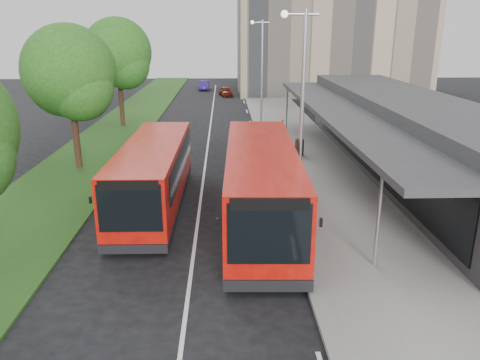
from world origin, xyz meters
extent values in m
plane|color=black|center=(0.00, 0.00, 0.00)|extent=(120.00, 120.00, 0.00)
cube|color=gray|center=(6.00, 20.00, 0.07)|extent=(5.00, 80.00, 0.15)
cube|color=#1C4917|center=(-7.00, 20.00, 0.05)|extent=(5.00, 80.00, 0.10)
cube|color=silver|center=(0.00, 15.00, 0.01)|extent=(0.12, 70.00, 0.01)
cube|color=silver|center=(3.30, -2.00, 0.01)|extent=(0.12, 2.00, 0.01)
cube|color=silver|center=(3.30, 4.00, 0.01)|extent=(0.12, 2.00, 0.01)
cube|color=silver|center=(3.30, 10.00, 0.01)|extent=(0.12, 2.00, 0.01)
cube|color=silver|center=(3.30, 16.00, 0.01)|extent=(0.12, 2.00, 0.01)
cube|color=silver|center=(3.30, 22.00, 0.01)|extent=(0.12, 2.00, 0.01)
cube|color=silver|center=(3.30, 28.00, 0.01)|extent=(0.12, 2.00, 0.01)
cube|color=silver|center=(3.30, 34.00, 0.01)|extent=(0.12, 2.00, 0.01)
cube|color=silver|center=(3.30, 40.00, 0.01)|extent=(0.12, 2.00, 0.01)
cube|color=silver|center=(3.30, 46.00, 0.01)|extent=(0.12, 2.00, 0.01)
cube|color=tan|center=(14.00, 42.00, 9.00)|extent=(22.00, 12.00, 18.00)
cube|color=#2F2F31|center=(11.00, 8.00, 2.00)|extent=(5.00, 26.00, 4.00)
cube|color=black|center=(8.48, 8.00, 1.60)|extent=(0.06, 24.00, 2.20)
cube|color=#2F2F31|center=(7.20, 8.00, 3.30)|extent=(2.80, 26.00, 0.25)
cylinder|color=#9D9EA5|center=(5.90, -3.00, 1.65)|extent=(0.12, 0.12, 3.30)
cylinder|color=#9D9EA5|center=(5.90, 19.00, 1.65)|extent=(0.12, 0.12, 3.30)
cylinder|color=#311C13|center=(-7.00, 9.00, 1.90)|extent=(0.36, 0.36, 3.80)
sphere|color=#1A5216|center=(-7.00, 9.00, 5.35)|extent=(4.84, 4.84, 4.84)
sphere|color=#1A5216|center=(-6.40, 8.60, 4.49)|extent=(3.45, 3.45, 3.45)
sphere|color=#1A5216|center=(-7.50, 9.50, 4.75)|extent=(3.80, 3.80, 3.80)
cylinder|color=#311C13|center=(-7.00, 21.00, 2.05)|extent=(0.36, 0.36, 4.09)
sphere|color=#1A5216|center=(-7.00, 21.00, 5.77)|extent=(5.21, 5.21, 5.21)
sphere|color=#1A5216|center=(-6.40, 20.60, 4.84)|extent=(3.72, 3.72, 3.72)
sphere|color=#1A5216|center=(-7.50, 21.50, 5.12)|extent=(4.09, 4.09, 4.09)
cylinder|color=#9D9EA5|center=(4.20, 2.00, 4.15)|extent=(0.16, 0.16, 8.00)
cylinder|color=#9D9EA5|center=(4.00, 2.00, 7.95)|extent=(1.40, 0.10, 0.10)
sphere|color=silver|center=(3.40, 2.00, 7.95)|extent=(0.28, 0.28, 0.28)
cylinder|color=#9D9EA5|center=(4.20, 22.00, 4.15)|extent=(0.16, 0.16, 8.00)
cylinder|color=#9D9EA5|center=(4.00, 22.00, 7.95)|extent=(1.40, 0.10, 0.10)
sphere|color=silver|center=(3.40, 22.00, 7.95)|extent=(0.28, 0.28, 0.28)
cube|color=red|center=(2.52, 0.85, 1.73)|extent=(2.98, 10.96, 2.74)
cube|color=black|center=(2.52, 0.85, 0.39)|extent=(3.00, 10.98, 0.31)
cube|color=black|center=(2.32, -4.60, 2.02)|extent=(2.33, 0.13, 1.81)
cube|color=black|center=(2.71, 6.31, 2.17)|extent=(2.28, 0.13, 1.35)
cube|color=black|center=(1.21, 1.21, 2.23)|extent=(0.39, 9.32, 1.24)
cube|color=black|center=(3.84, 1.12, 2.23)|extent=(0.39, 9.32, 1.24)
cube|color=black|center=(2.32, -4.61, 0.41)|extent=(2.59, 0.17, 0.36)
cube|color=black|center=(2.32, -4.61, 2.90)|extent=(2.17, 0.12, 0.36)
cube|color=black|center=(0.88, -4.32, 2.28)|extent=(0.08, 0.08, 0.26)
cube|color=black|center=(3.78, -4.42, 2.28)|extent=(0.08, 0.08, 0.26)
cylinder|color=black|center=(1.30, -2.62, 0.47)|extent=(0.34, 0.94, 0.93)
cylinder|color=black|center=(3.48, -2.70, 0.47)|extent=(0.34, 0.94, 0.93)
cylinder|color=black|center=(1.56, 4.41, 0.47)|extent=(0.34, 0.94, 0.93)
cylinder|color=black|center=(3.73, 4.33, 0.47)|extent=(0.34, 0.94, 0.93)
cube|color=red|center=(-1.94, 2.93, 1.57)|extent=(2.47, 9.87, 2.48)
cube|color=black|center=(-1.94, 2.93, 0.36)|extent=(2.49, 9.89, 0.28)
cube|color=black|center=(-2.01, -2.01, 1.83)|extent=(2.11, 0.08, 1.64)
cube|color=black|center=(-1.88, 7.87, 1.97)|extent=(2.06, 0.08, 1.22)
cube|color=black|center=(-3.13, 3.23, 2.02)|extent=(0.16, 8.44, 1.13)
cube|color=black|center=(-0.75, 3.19, 2.02)|extent=(0.16, 8.44, 1.13)
cube|color=black|center=(-2.01, -2.02, 0.38)|extent=(2.34, 0.11, 0.33)
cube|color=black|center=(-2.01, -2.02, 2.63)|extent=(1.97, 0.07, 0.33)
cube|color=black|center=(-3.32, -1.79, 2.06)|extent=(0.08, 0.08, 0.23)
cube|color=black|center=(-0.69, -1.82, 2.06)|extent=(0.08, 0.08, 0.23)
cylinder|color=black|center=(-2.97, -0.25, 0.42)|extent=(0.29, 0.85, 0.84)
cylinder|color=black|center=(-1.00, -0.27, 0.42)|extent=(0.29, 0.85, 0.84)
cylinder|color=black|center=(-2.89, 6.13, 0.42)|extent=(0.29, 0.85, 0.84)
cylinder|color=black|center=(-0.92, 6.10, 0.42)|extent=(0.29, 0.85, 0.84)
cylinder|color=#392A17|center=(5.65, 11.00, 0.63)|extent=(0.63, 0.63, 0.97)
cylinder|color=orange|center=(5.44, 17.79, 0.58)|extent=(0.17, 0.17, 0.87)
imported|color=#5C1B0D|center=(1.35, 38.91, 0.54)|extent=(1.86, 3.34, 1.07)
imported|color=navy|center=(-1.40, 44.84, 0.57)|extent=(1.30, 3.52, 1.15)
camera|label=1|loc=(1.10, -16.36, 7.39)|focal=35.00mm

